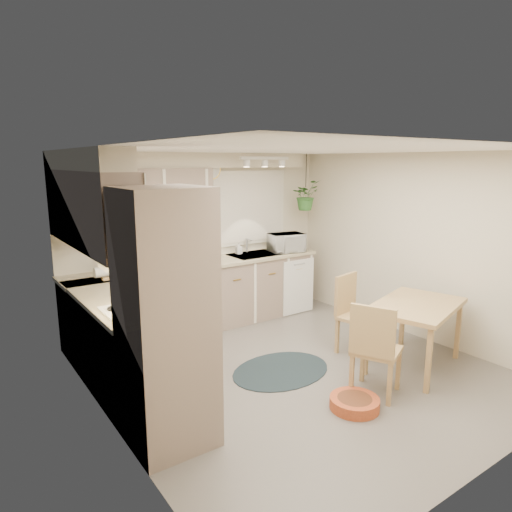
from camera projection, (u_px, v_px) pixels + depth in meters
name	position (u px, v px, depth m)	size (l,w,h in m)	color
floor	(296.00, 371.00, 5.06)	(4.20, 4.20, 0.00)	#5E5853
ceiling	(300.00, 150.00, 4.57)	(4.20, 4.20, 0.00)	white
wall_back	(202.00, 239.00, 6.50)	(4.00, 0.04, 2.40)	beige
wall_front	(496.00, 322.00, 3.13)	(4.00, 0.04, 2.40)	beige
wall_left	(109.00, 298.00, 3.69)	(0.04, 4.20, 2.40)	beige
wall_right	(415.00, 246.00, 5.94)	(0.04, 4.20, 2.40)	beige
base_cab_left	(116.00, 342.00, 4.71)	(0.60, 1.85, 0.90)	#7E6D5E
base_cab_back	(201.00, 297.00, 6.30)	(3.60, 0.60, 0.90)	#7E6D5E
counter_left	(114.00, 299.00, 4.62)	(0.64, 1.89, 0.04)	tan
counter_back	(201.00, 264.00, 6.19)	(3.64, 0.64, 0.04)	tan
oven_stack	(166.00, 321.00, 3.60)	(0.65, 0.65, 2.10)	#7E6D5E
wall_oven_face	(202.00, 313.00, 3.78)	(0.02, 0.56, 0.58)	silver
upper_cab_left	(90.00, 209.00, 4.46)	(0.35, 2.00, 0.75)	#7E6D5E
upper_cab_back	(137.00, 199.00, 5.67)	(2.00, 0.35, 0.75)	#7E6D5E
soffit_left	(84.00, 160.00, 4.35)	(0.30, 2.00, 0.20)	beige
soffit_back	(192.00, 160.00, 6.04)	(3.60, 0.30, 0.20)	beige
cooktop	(135.00, 311.00, 4.16)	(0.52, 0.58, 0.02)	silver
range_hood	(130.00, 263.00, 4.06)	(0.40, 0.60, 0.14)	silver
window_blinds	(244.00, 208.00, 6.79)	(1.40, 0.02, 1.00)	silver
window_frame	(244.00, 208.00, 6.79)	(1.50, 0.02, 1.10)	beige
sink	(254.00, 257.00, 6.71)	(0.70, 0.48, 0.10)	#A8ABB0
dishwasher_front	(299.00, 287.00, 6.90)	(0.58, 0.01, 0.83)	silver
track_light_bar	(265.00, 158.00, 6.22)	(0.80, 0.04, 0.04)	silver
wall_clock	(211.00, 169.00, 6.36)	(0.30, 0.30, 0.03)	#E0B54F
dining_table	(414.00, 335.00, 5.12)	(1.18, 0.78, 0.74)	tan
chair_left	(377.00, 348.00, 4.50)	(0.45, 0.45, 0.96)	tan
chair_back	(359.00, 315.00, 5.46)	(0.44, 0.44, 0.95)	tan
braided_rug	(281.00, 370.00, 5.07)	(1.17, 0.88, 0.01)	black
pet_bed	(354.00, 403.00, 4.29)	(0.47, 0.47, 0.11)	#C14D26
microwave	(286.00, 241.00, 6.88)	(0.51, 0.28, 0.34)	silver
soap_bottle	(239.00, 252.00, 6.72)	(0.08, 0.18, 0.08)	silver
hanging_plant	(306.00, 199.00, 6.96)	(0.41, 0.46, 0.36)	#2D6127
coffee_maker	(130.00, 259.00, 5.62)	(0.18, 0.22, 0.32)	black
toaster	(163.00, 260.00, 5.90)	(0.29, 0.16, 0.17)	#A8ABB0
knife_block	(192.00, 254.00, 6.16)	(0.10, 0.10, 0.23)	tan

